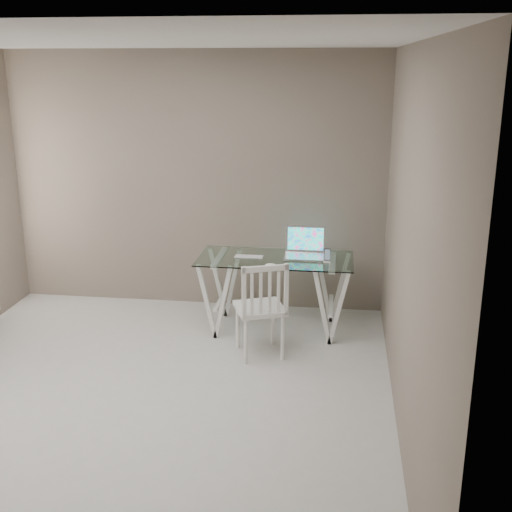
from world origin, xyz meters
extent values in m
plane|color=#BAB8B2|center=(0.00, 0.00, 0.00)|extent=(4.50, 4.50, 0.00)
cube|color=white|center=(0.00, 0.00, 2.70)|extent=(4.00, 4.50, 0.02)
cube|color=#72655A|center=(0.00, 2.25, 1.35)|extent=(4.00, 0.02, 2.70)
cube|color=#72655A|center=(2.00, 0.00, 1.35)|extent=(0.02, 4.50, 2.70)
cube|color=silver|center=(0.92, 1.61, 0.74)|extent=(1.50, 0.70, 0.01)
cube|color=silver|center=(0.37, 1.61, 0.36)|extent=(0.24, 0.62, 0.72)
cube|color=silver|center=(1.47, 1.61, 0.36)|extent=(0.24, 0.62, 0.72)
cube|color=silver|center=(0.84, 1.03, 0.45)|extent=(0.54, 0.54, 0.04)
cylinder|color=silver|center=(0.75, 0.81, 0.21)|extent=(0.04, 0.04, 0.43)
cylinder|color=silver|center=(1.06, 0.93, 0.21)|extent=(0.04, 0.04, 0.43)
cylinder|color=silver|center=(0.62, 1.12, 0.21)|extent=(0.04, 0.04, 0.43)
cylinder|color=silver|center=(0.94, 1.25, 0.21)|extent=(0.04, 0.04, 0.43)
cube|color=silver|center=(0.91, 0.85, 0.68)|extent=(0.40, 0.18, 0.47)
cube|color=silver|center=(1.20, 1.66, 0.75)|extent=(0.39, 0.27, 0.02)
cube|color=#19D899|center=(1.20, 1.82, 0.89)|extent=(0.39, 0.05, 0.26)
cube|color=silver|center=(0.66, 1.60, 0.75)|extent=(0.29, 0.13, 0.01)
ellipsoid|color=white|center=(0.91, 1.32, 0.76)|extent=(0.11, 0.06, 0.03)
cube|color=white|center=(1.42, 1.54, 0.75)|extent=(0.07, 0.07, 0.02)
cube|color=black|center=(1.42, 1.55, 0.82)|extent=(0.06, 0.03, 0.11)
camera|label=1|loc=(1.53, -4.30, 2.56)|focal=45.00mm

